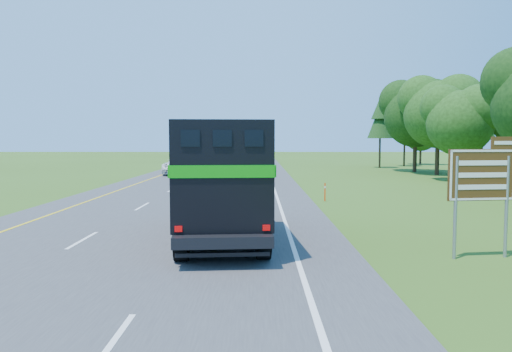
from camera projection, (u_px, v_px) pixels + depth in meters
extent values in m
cube|color=#38383A|center=(220.00, 172.00, 56.41)|extent=(15.00, 260.00, 0.04)
cube|color=yellow|center=(172.00, 171.00, 56.43)|extent=(0.15, 260.00, 0.01)
cube|color=white|center=(269.00, 171.00, 56.38)|extent=(0.15, 260.00, 0.01)
cylinder|color=black|center=(193.00, 208.00, 21.32)|extent=(0.50, 1.29, 1.26)
cylinder|color=black|center=(249.00, 207.00, 21.51)|extent=(0.50, 1.29, 1.26)
cylinder|color=black|center=(184.00, 231.00, 15.86)|extent=(0.50, 1.29, 1.26)
cylinder|color=black|center=(259.00, 230.00, 16.05)|extent=(0.50, 1.29, 1.26)
cylinder|color=black|center=(181.00, 239.00, 14.50)|extent=(0.50, 1.29, 1.26)
cylinder|color=black|center=(263.00, 238.00, 14.68)|extent=(0.50, 1.29, 1.26)
cube|color=black|center=(221.00, 217.00, 17.76)|extent=(3.50, 9.34, 0.32)
cube|color=black|center=(221.00, 175.00, 21.20)|extent=(2.96, 2.28, 2.17)
cube|color=black|center=(220.00, 161.00, 22.21)|extent=(2.51, 0.28, 0.69)
cube|color=black|center=(221.00, 170.00, 16.84)|extent=(3.40, 6.85, 3.14)
cube|color=#078E0A|center=(222.00, 172.00, 13.51)|extent=(2.85, 0.28, 0.34)
cube|color=#078E0A|center=(178.00, 166.00, 16.72)|extent=(0.60, 6.61, 0.34)
cube|color=#078E0A|center=(264.00, 165.00, 16.95)|extent=(0.60, 6.61, 0.34)
cube|color=black|center=(190.00, 138.00, 13.38)|extent=(0.52, 0.09, 0.46)
cube|color=black|center=(222.00, 138.00, 13.45)|extent=(0.52, 0.09, 0.46)
cube|color=black|center=(254.00, 138.00, 13.52)|extent=(0.52, 0.09, 0.46)
cube|color=black|center=(223.00, 254.00, 13.81)|extent=(2.63, 0.36, 0.11)
cube|color=#B20505|center=(178.00, 229.00, 13.53)|extent=(0.21, 0.06, 0.16)
cube|color=#B20505|center=(266.00, 228.00, 13.72)|extent=(0.21, 0.06, 0.16)
imported|color=silver|center=(180.00, 165.00, 51.34)|extent=(3.33, 6.80, 1.86)
imported|color=#B1B1B8|center=(225.00, 153.00, 108.94)|extent=(2.16, 5.08, 1.71)
cylinder|color=gray|center=(455.00, 208.00, 14.79)|extent=(0.10, 0.10, 3.08)
cylinder|color=gray|center=(507.00, 207.00, 15.01)|extent=(0.10, 0.10, 3.08)
cube|color=#4A2A0F|center=(482.00, 175.00, 14.83)|extent=(2.14, 0.36, 1.54)
cube|color=#4A2A0F|center=(504.00, 143.00, 14.85)|extent=(0.82, 0.17, 0.37)
cube|color=white|center=(483.00, 175.00, 14.80)|extent=(2.03, 0.29, 1.48)
cube|color=#FD410D|center=(325.00, 192.00, 29.07)|extent=(0.08, 0.04, 1.07)
cube|color=white|center=(325.00, 187.00, 29.05)|extent=(0.09, 0.05, 0.12)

